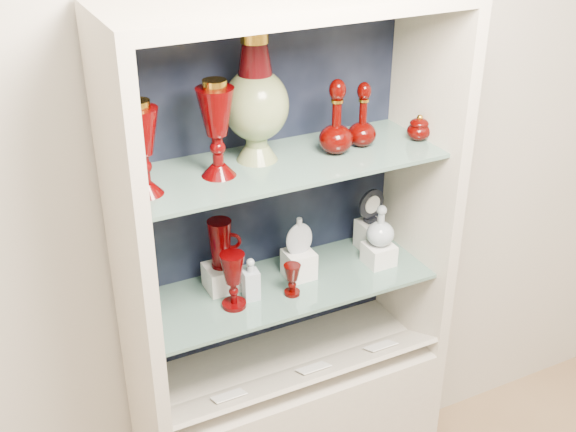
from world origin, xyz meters
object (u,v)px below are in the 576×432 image
cobalt_goblet (142,286)px  flat_flask (299,235)px  enamel_urn (256,96)px  ruby_pitcher (220,244)px  clear_square_bottle (251,279)px  ruby_decanter_b (337,115)px  cameo_medallion (371,205)px  ruby_decanter_a (363,111)px  ruby_goblet_tall (233,281)px  ruby_goblet_small (292,280)px  clear_round_decanter (381,226)px  pedestal_lamp_right (217,129)px  pedestal_lamp_left (142,149)px  lidded_bowl (419,127)px

cobalt_goblet → flat_flask: 0.50m
enamel_urn → cobalt_goblet: bearing=179.7°
ruby_pitcher → clear_square_bottle: (0.06, -0.09, -0.09)m
ruby_decanter_b → cameo_medallion: 0.43m
ruby_decanter_a → ruby_goblet_tall: bearing=-174.4°
cobalt_goblet → ruby_pitcher: ruby_pitcher is taller
ruby_pitcher → cameo_medallion: size_ratio=1.28×
ruby_goblet_small → clear_round_decanter: 0.35m
ruby_pitcher → clear_round_decanter: ruby_pitcher is taller
flat_flask → ruby_goblet_small: bearing=-125.6°
ruby_decanter_a → clear_square_bottle: size_ratio=1.60×
cameo_medallion → ruby_goblet_small: bearing=-169.3°
ruby_decanter_b → ruby_pitcher: (-0.35, 0.08, -0.38)m
pedestal_lamp_right → ruby_pitcher: size_ratio=1.73×
pedestal_lamp_left → ruby_decanter_b: 0.58m
ruby_decanter_a → flat_flask: bearing=175.1°
clear_square_bottle → clear_round_decanter: bearing=-0.2°
ruby_goblet_small → clear_round_decanter: size_ratio=0.77×
enamel_urn → clear_round_decanter: enamel_urn is taller
clear_square_bottle → cameo_medallion: cameo_medallion is taller
pedestal_lamp_left → cameo_medallion: pedestal_lamp_left is taller
cameo_medallion → ruby_decanter_a: bearing=-153.2°
enamel_urn → ruby_goblet_tall: (-0.12, -0.09, -0.52)m
pedestal_lamp_left → ruby_decanter_b: bearing=2.0°
ruby_decanter_b → cobalt_goblet: 0.75m
ruby_decanter_b → clear_round_decanter: ruby_decanter_b is taller
pedestal_lamp_right → cameo_medallion: (0.56, 0.08, -0.39)m
pedestal_lamp_right → ruby_decanter_b: bearing=-0.7°
enamel_urn → ruby_goblet_tall: bearing=-144.3°
ruby_goblet_tall → cameo_medallion: (0.55, 0.12, 0.07)m
flat_flask → enamel_urn: bearing=170.3°
ruby_goblet_tall → enamel_urn: bearing=35.7°
ruby_pitcher → cobalt_goblet: bearing=-155.7°
clear_square_bottle → clear_round_decanter: 0.46m
enamel_urn → ruby_decanter_b: size_ratio=1.62×
enamel_urn → clear_round_decanter: size_ratio=2.82×
ruby_pitcher → cameo_medallion: (0.54, 0.01, 0.00)m
ruby_decanter_a → ruby_goblet_tall: size_ratio=1.23×
ruby_goblet_tall → cameo_medallion: 0.57m
ruby_decanter_a → cameo_medallion: size_ratio=1.81×
ruby_goblet_tall → ruby_pitcher: 0.13m
pedestal_lamp_right → flat_flask: size_ratio=2.19×
ruby_decanter_b → flat_flask: size_ratio=1.91×
lidded_bowl → clear_round_decanter: lidded_bowl is taller
pedestal_lamp_left → flat_flask: bearing=6.1°
ruby_decanter_a → clear_square_bottle: (-0.39, -0.03, -0.46)m
enamel_urn → clear_round_decanter: (0.40, -0.07, -0.47)m
pedestal_lamp_right → enamel_urn: size_ratio=0.71×
ruby_pitcher → clear_round_decanter: 0.52m
pedestal_lamp_right → flat_flask: 0.48m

